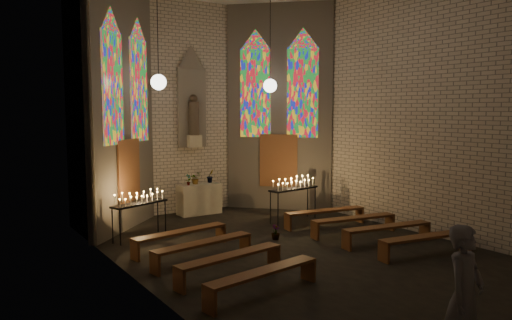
{
  "coord_description": "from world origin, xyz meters",
  "views": [
    {
      "loc": [
        -7.35,
        -9.14,
        3.44
      ],
      "look_at": [
        -0.29,
        1.59,
        2.14
      ],
      "focal_mm": 35.0,
      "sensor_mm": 36.0,
      "label": 1
    }
  ],
  "objects_px": {
    "aisle_flower_pot": "(276,232)",
    "visitor": "(464,296)",
    "votive_stand_left": "(139,200)",
    "votive_stand_right": "(294,186)",
    "altar": "(199,199)"
  },
  "relations": [
    {
      "from": "votive_stand_left",
      "to": "visitor",
      "type": "height_order",
      "value": "visitor"
    },
    {
      "from": "altar",
      "to": "visitor",
      "type": "xyz_separation_m",
      "value": [
        -1.47,
        -10.73,
        0.46
      ]
    },
    {
      "from": "altar",
      "to": "votive_stand_right",
      "type": "distance_m",
      "value": 3.26
    },
    {
      "from": "aisle_flower_pot",
      "to": "visitor",
      "type": "distance_m",
      "value": 6.93
    },
    {
      "from": "aisle_flower_pot",
      "to": "visitor",
      "type": "height_order",
      "value": "visitor"
    },
    {
      "from": "votive_stand_left",
      "to": "visitor",
      "type": "xyz_separation_m",
      "value": [
        1.28,
        -8.79,
        -0.08
      ]
    },
    {
      "from": "votive_stand_left",
      "to": "votive_stand_right",
      "type": "height_order",
      "value": "votive_stand_right"
    },
    {
      "from": "votive_stand_left",
      "to": "visitor",
      "type": "bearing_deg",
      "value": -101.37
    },
    {
      "from": "votive_stand_left",
      "to": "votive_stand_right",
      "type": "relative_size",
      "value": 0.94
    },
    {
      "from": "aisle_flower_pot",
      "to": "visitor",
      "type": "xyz_separation_m",
      "value": [
        -1.67,
        -6.68,
        0.76
      ]
    },
    {
      "from": "visitor",
      "to": "votive_stand_left",
      "type": "bearing_deg",
      "value": 87.53
    },
    {
      "from": "votive_stand_left",
      "to": "aisle_flower_pot",
      "type": "bearing_deg",
      "value": -55.08
    },
    {
      "from": "votive_stand_left",
      "to": "altar",
      "type": "bearing_deg",
      "value": 15.61
    },
    {
      "from": "aisle_flower_pot",
      "to": "votive_stand_right",
      "type": "distance_m",
      "value": 2.5
    },
    {
      "from": "aisle_flower_pot",
      "to": "altar",
      "type": "bearing_deg",
      "value": 92.9
    }
  ]
}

